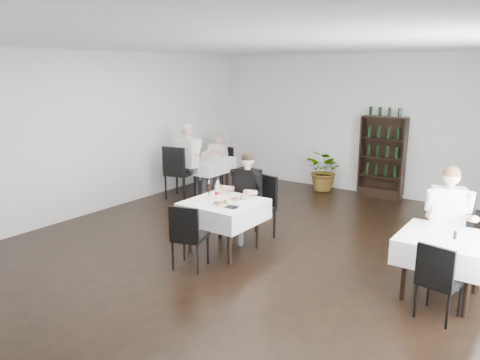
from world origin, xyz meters
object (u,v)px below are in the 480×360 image
object	(u,v)px
diner_main	(245,190)
main_table	(224,211)
potted_tree	(325,171)
wine_shelf	(382,158)

from	to	relation	value
diner_main	main_table	bearing A→B (deg)	-87.80
main_table	potted_tree	bearing A→B (deg)	94.13
wine_shelf	diner_main	size ratio (longest dim) A/B	1.24
potted_tree	diner_main	bearing A→B (deg)	-85.55
main_table	diner_main	size ratio (longest dim) A/B	0.73
wine_shelf	diner_main	xyz separation A→B (m)	(-0.92, -3.74, -0.03)
main_table	diner_main	bearing A→B (deg)	92.20
main_table	potted_tree	xyz separation A→B (m)	(-0.30, 4.13, -0.16)
wine_shelf	main_table	bearing A→B (deg)	-101.78
potted_tree	diner_main	size ratio (longest dim) A/B	0.65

